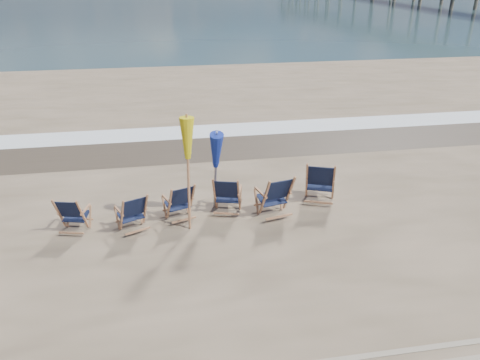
{
  "coord_description": "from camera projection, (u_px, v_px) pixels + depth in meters",
  "views": [
    {
      "loc": [
        -1.55,
        -6.89,
        5.12
      ],
      "look_at": [
        0.0,
        2.2,
        0.9
      ],
      "focal_mm": 35.0,
      "sensor_mm": 36.0,
      "label": 1
    }
  ],
  "objects": [
    {
      "name": "surf_foam",
      "position": [
        210.0,
        131.0,
        15.98
      ],
      "size": [
        200.0,
        1.4,
        0.01
      ],
      "primitive_type": "cube",
      "color": "silver",
      "rests_on": "ground"
    },
    {
      "name": "umbrella_blue",
      "position": [
        215.0,
        149.0,
        10.04
      ],
      "size": [
        0.3,
        0.3,
        2.07
      ],
      "color": "#A5A5AD",
      "rests_on": "ground"
    },
    {
      "name": "beach_chair_5",
      "position": [
        334.0,
        184.0,
        10.78
      ],
      "size": [
        0.95,
        1.0,
        1.1
      ],
      "primitive_type": null,
      "rotation": [
        0.0,
        0.0,
        2.77
      ],
      "color": "black",
      "rests_on": "ground"
    },
    {
      "name": "beach_chair_1",
      "position": [
        146.0,
        210.0,
        9.81
      ],
      "size": [
        0.79,
        0.83,
        0.91
      ],
      "primitive_type": null,
      "rotation": [
        0.0,
        0.0,
        3.55
      ],
      "color": "black",
      "rests_on": "ground"
    },
    {
      "name": "umbrella_yellow",
      "position": [
        187.0,
        145.0,
        9.28
      ],
      "size": [
        0.3,
        0.3,
        2.43
      ],
      "color": "#AD744D",
      "rests_on": "ground"
    },
    {
      "name": "beach_chair_0",
      "position": [
        83.0,
        216.0,
        9.62
      ],
      "size": [
        0.7,
        0.76,
        0.89
      ],
      "primitive_type": null,
      "rotation": [
        0.0,
        0.0,
        2.9
      ],
      "color": "black",
      "rests_on": "ground"
    },
    {
      "name": "beach_chair_4",
      "position": [
        289.0,
        195.0,
        10.31
      ],
      "size": [
        0.83,
        0.9,
        1.07
      ],
      "primitive_type": null,
      "rotation": [
        0.0,
        0.0,
        3.36
      ],
      "color": "black",
      "rests_on": "ground"
    },
    {
      "name": "beach_chair_2",
      "position": [
        192.0,
        200.0,
        10.23
      ],
      "size": [
        0.78,
        0.83,
        0.93
      ],
      "primitive_type": null,
      "rotation": [
        0.0,
        0.0,
        3.47
      ],
      "color": "black",
      "rests_on": "ground"
    },
    {
      "name": "beach_chair_3",
      "position": [
        239.0,
        196.0,
        10.35
      ],
      "size": [
        0.79,
        0.84,
        0.97
      ],
      "primitive_type": null,
      "rotation": [
        0.0,
        0.0,
        2.87
      ],
      "color": "black",
      "rests_on": "ground"
    },
    {
      "name": "wet_sand_strip",
      "position": [
        215.0,
        146.0,
        14.64
      ],
      "size": [
        200.0,
        2.6,
        0.0
      ],
      "primitive_type": "cube",
      "color": "#42362A",
      "rests_on": "ground"
    }
  ]
}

